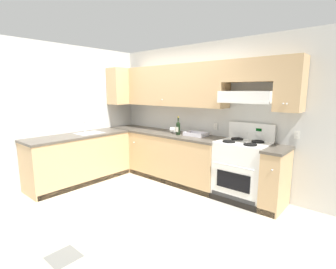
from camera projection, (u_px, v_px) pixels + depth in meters
name	position (u px, v px, depth m)	size (l,w,h in m)	color
ground_plane	(123.00, 200.00, 4.00)	(7.04, 7.04, 0.00)	#B2AA99
floor_accent_tile	(64.00, 257.00, 2.63)	(0.30, 0.30, 0.01)	slate
wall_back	(199.00, 103.00, 4.63)	(4.68, 0.57, 2.55)	silver
wall_left	(79.00, 110.00, 4.97)	(0.47, 4.00, 2.55)	silver
counter_back_run	(171.00, 156.00, 4.88)	(3.60, 0.65, 0.91)	tan
counter_left_run	(80.00, 158.00, 4.72)	(0.63, 1.91, 1.13)	tan
stove	(242.00, 170.00, 3.95)	(0.76, 0.62, 1.20)	white
wine_bottle	(178.00, 128.00, 4.61)	(0.08, 0.08, 0.34)	black
bowl	(196.00, 135.00, 4.53)	(0.40, 0.27, 0.06)	silver
paper_towel_roll	(174.00, 130.00, 4.83)	(0.11, 0.12, 0.12)	white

